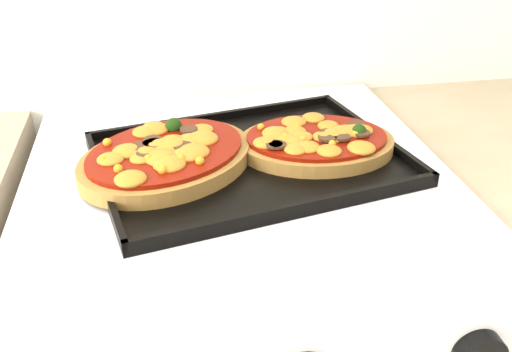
{
  "coord_description": "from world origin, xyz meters",
  "views": [
    {
      "loc": [
        -0.08,
        1.0,
        1.29
      ],
      "look_at": [
        0.04,
        1.66,
        0.92
      ],
      "focal_mm": 40.0,
      "sensor_mm": 36.0,
      "label": 1
    }
  ],
  "objects": [
    {
      "name": "pizza_left",
      "position": [
        -0.07,
        1.71,
        0.94
      ],
      "size": [
        0.32,
        0.3,
        0.04
      ],
      "primitive_type": null,
      "rotation": [
        0.0,
        0.0,
        0.6
      ],
      "color": "brown",
      "rests_on": "baking_tray"
    },
    {
      "name": "pizza_right",
      "position": [
        0.14,
        1.72,
        0.94
      ],
      "size": [
        0.24,
        0.19,
        0.03
      ],
      "primitive_type": null,
      "rotation": [
        0.0,
        0.0,
        -0.09
      ],
      "color": "brown",
      "rests_on": "baking_tray"
    },
    {
      "name": "baking_tray",
      "position": [
        0.04,
        1.71,
        0.92
      ],
      "size": [
        0.47,
        0.38,
        0.02
      ],
      "primitive_type": "cube",
      "rotation": [
        0.0,
        0.0,
        0.2
      ],
      "color": "black",
      "rests_on": "stove"
    }
  ]
}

